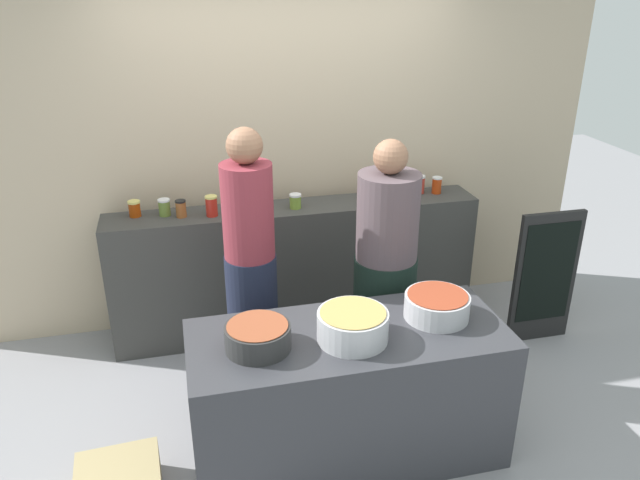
% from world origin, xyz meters
% --- Properties ---
extents(ground, '(12.00, 12.00, 0.00)m').
position_xyz_m(ground, '(0.00, 0.00, 0.00)').
color(ground, gray).
extents(storefront_wall, '(4.80, 0.12, 3.00)m').
position_xyz_m(storefront_wall, '(0.00, 1.45, 1.50)').
color(storefront_wall, '#C0AA8D').
rests_on(storefront_wall, ground).
extents(display_shelf, '(2.70, 0.36, 0.99)m').
position_xyz_m(display_shelf, '(0.00, 1.10, 0.50)').
color(display_shelf, '#393835').
rests_on(display_shelf, ground).
extents(prep_table, '(1.70, 0.70, 0.79)m').
position_xyz_m(prep_table, '(0.00, -0.30, 0.40)').
color(prep_table, '#343439').
rests_on(prep_table, ground).
extents(preserve_jar_0, '(0.08, 0.08, 0.11)m').
position_xyz_m(preserve_jar_0, '(-1.11, 1.17, 1.05)').
color(preserve_jar_0, '#9A360A').
rests_on(preserve_jar_0, display_shelf).
extents(preserve_jar_1, '(0.08, 0.08, 0.12)m').
position_xyz_m(preserve_jar_1, '(-0.91, 1.14, 1.05)').
color(preserve_jar_1, olive).
rests_on(preserve_jar_1, display_shelf).
extents(preserve_jar_2, '(0.07, 0.07, 0.12)m').
position_xyz_m(preserve_jar_2, '(-0.80, 1.08, 1.05)').
color(preserve_jar_2, brown).
rests_on(preserve_jar_2, display_shelf).
extents(preserve_jar_3, '(0.08, 0.08, 0.14)m').
position_xyz_m(preserve_jar_3, '(-0.59, 1.06, 1.07)').
color(preserve_jar_3, red).
rests_on(preserve_jar_3, display_shelf).
extents(preserve_jar_4, '(0.09, 0.09, 0.11)m').
position_xyz_m(preserve_jar_4, '(-0.34, 1.12, 1.05)').
color(preserve_jar_4, orange).
rests_on(preserve_jar_4, display_shelf).
extents(preserve_jar_5, '(0.09, 0.09, 0.10)m').
position_xyz_m(preserve_jar_5, '(-0.01, 1.07, 1.05)').
color(preserve_jar_5, olive).
rests_on(preserve_jar_5, display_shelf).
extents(preserve_jar_6, '(0.07, 0.07, 0.10)m').
position_xyz_m(preserve_jar_6, '(0.56, 1.14, 1.04)').
color(preserve_jar_6, '#B6381A').
rests_on(preserve_jar_6, display_shelf).
extents(preserve_jar_7, '(0.09, 0.09, 0.14)m').
position_xyz_m(preserve_jar_7, '(0.71, 1.12, 1.07)').
color(preserve_jar_7, '#B9351C').
rests_on(preserve_jar_7, display_shelf).
extents(preserve_jar_8, '(0.08, 0.08, 0.14)m').
position_xyz_m(preserve_jar_8, '(0.97, 1.17, 1.06)').
color(preserve_jar_8, '#A93327').
rests_on(preserve_jar_8, display_shelf).
extents(preserve_jar_9, '(0.07, 0.07, 0.13)m').
position_xyz_m(preserve_jar_9, '(1.10, 1.13, 1.06)').
color(preserve_jar_9, '#AD3610').
rests_on(preserve_jar_9, display_shelf).
extents(cooking_pot_left, '(0.34, 0.34, 0.13)m').
position_xyz_m(cooking_pot_left, '(-0.49, -0.33, 0.86)').
color(cooking_pot_left, '#2D2D2D').
rests_on(cooking_pot_left, prep_table).
extents(cooking_pot_center, '(0.37, 0.37, 0.16)m').
position_xyz_m(cooking_pot_center, '(-0.00, -0.36, 0.87)').
color(cooking_pot_center, '#B7B7BC').
rests_on(cooking_pot_center, prep_table).
extents(cooking_pot_right, '(0.36, 0.36, 0.14)m').
position_xyz_m(cooking_pot_right, '(0.51, -0.25, 0.86)').
color(cooking_pot_right, '#B7B7BC').
rests_on(cooking_pot_right, prep_table).
extents(cook_with_tongs, '(0.32, 0.32, 1.74)m').
position_xyz_m(cook_with_tongs, '(-0.42, 0.44, 0.80)').
color(cook_with_tongs, '#1C2135').
rests_on(cook_with_tongs, ground).
extents(cook_in_cap, '(0.40, 0.40, 1.65)m').
position_xyz_m(cook_in_cap, '(0.42, 0.32, 0.74)').
color(cook_in_cap, black).
rests_on(cook_in_cap, ground).
extents(chalkboard_sign, '(0.49, 0.05, 1.01)m').
position_xyz_m(chalkboard_sign, '(1.72, 0.51, 0.51)').
color(chalkboard_sign, black).
rests_on(chalkboard_sign, ground).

